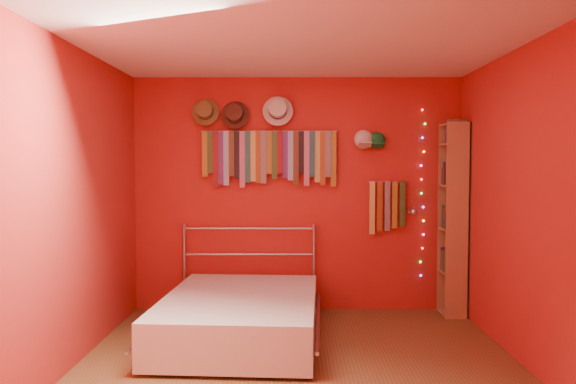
{
  "coord_description": "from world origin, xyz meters",
  "views": [
    {
      "loc": [
        -0.05,
        -4.28,
        1.57
      ],
      "look_at": [
        -0.09,
        0.9,
        1.32
      ],
      "focal_mm": 35.0,
      "sensor_mm": 36.0,
      "label": 1
    }
  ],
  "objects_px": {
    "reading_lamp": "(413,212)",
    "bed": "(241,316)",
    "tie_rack": "(269,155)",
    "bookshelf": "(457,218)"
  },
  "relations": [
    {
      "from": "reading_lamp",
      "to": "bed",
      "type": "relative_size",
      "value": 0.14
    },
    {
      "from": "tie_rack",
      "to": "bookshelf",
      "type": "relative_size",
      "value": 0.72
    },
    {
      "from": "bookshelf",
      "to": "tie_rack",
      "type": "bearing_deg",
      "value": 175.47
    },
    {
      "from": "reading_lamp",
      "to": "bookshelf",
      "type": "distance_m",
      "value": 0.46
    },
    {
      "from": "tie_rack",
      "to": "bed",
      "type": "distance_m",
      "value": 1.79
    },
    {
      "from": "tie_rack",
      "to": "bed",
      "type": "height_order",
      "value": "tie_rack"
    },
    {
      "from": "bookshelf",
      "to": "bed",
      "type": "xyz_separation_m",
      "value": [
        -2.17,
        -0.87,
        -0.8
      ]
    },
    {
      "from": "tie_rack",
      "to": "bookshelf",
      "type": "height_order",
      "value": "bookshelf"
    },
    {
      "from": "reading_lamp",
      "to": "bed",
      "type": "bearing_deg",
      "value": -153.23
    },
    {
      "from": "tie_rack",
      "to": "reading_lamp",
      "type": "relative_size",
      "value": 5.09
    }
  ]
}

